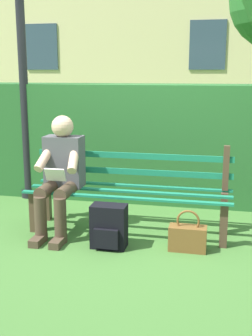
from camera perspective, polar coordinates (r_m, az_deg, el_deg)
ground at (r=4.46m, az=0.28°, el=-8.40°), size 60.00×60.00×0.00m
park_bench at (r=4.39m, az=0.49°, el=-2.77°), size 2.04×0.52×0.89m
person_seated at (r=4.37m, az=-8.60°, el=-0.51°), size 0.44×0.73×1.17m
hedge_backdrop at (r=5.53m, az=1.32°, el=3.78°), size 6.44×0.78×1.54m
backpack at (r=4.04m, az=-2.26°, el=-7.70°), size 0.32×0.26×0.41m
handbag at (r=4.03m, az=8.08°, el=-8.97°), size 0.34×0.16×0.38m
lamp_post at (r=5.58m, az=-13.56°, el=16.31°), size 0.24×0.24×3.54m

